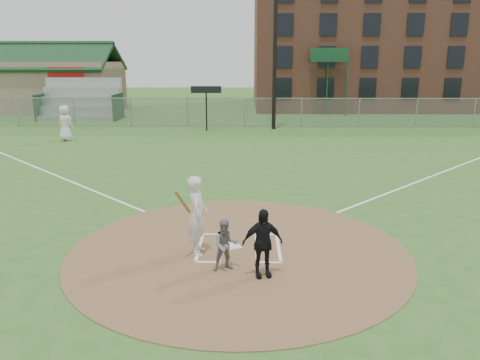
{
  "coord_description": "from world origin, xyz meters",
  "views": [
    {
      "loc": [
        0.2,
        -10.84,
        4.62
      ],
      "look_at": [
        0.0,
        2.0,
        1.3
      ],
      "focal_mm": 35.0,
      "sensor_mm": 36.0,
      "label": 1
    }
  ],
  "objects_px": {
    "catcher": "(226,245)",
    "umpire": "(262,243)",
    "home_plate": "(230,246)",
    "batter_at_plate": "(198,215)",
    "ondeck_player": "(65,123)"
  },
  "relations": [
    {
      "from": "catcher",
      "to": "batter_at_plate",
      "type": "bearing_deg",
      "value": 114.28
    },
    {
      "from": "home_plate",
      "to": "catcher",
      "type": "bearing_deg",
      "value": -92.07
    },
    {
      "from": "catcher",
      "to": "umpire",
      "type": "distance_m",
      "value": 0.88
    },
    {
      "from": "ondeck_player",
      "to": "home_plate",
      "type": "bearing_deg",
      "value": 142.38
    },
    {
      "from": "umpire",
      "to": "catcher",
      "type": "bearing_deg",
      "value": 146.94
    },
    {
      "from": "umpire",
      "to": "ondeck_player",
      "type": "distance_m",
      "value": 20.61
    },
    {
      "from": "catcher",
      "to": "ondeck_player",
      "type": "height_order",
      "value": "ondeck_player"
    },
    {
      "from": "umpire",
      "to": "ondeck_player",
      "type": "relative_size",
      "value": 0.75
    },
    {
      "from": "umpire",
      "to": "batter_at_plate",
      "type": "bearing_deg",
      "value": 128.36
    },
    {
      "from": "home_plate",
      "to": "umpire",
      "type": "relative_size",
      "value": 0.32
    },
    {
      "from": "home_plate",
      "to": "ondeck_player",
      "type": "bearing_deg",
      "value": 122.58
    },
    {
      "from": "catcher",
      "to": "batter_at_plate",
      "type": "relative_size",
      "value": 0.61
    },
    {
      "from": "home_plate",
      "to": "batter_at_plate",
      "type": "bearing_deg",
      "value": -152.68
    },
    {
      "from": "catcher",
      "to": "batter_at_plate",
      "type": "xyz_separation_m",
      "value": [
        -0.72,
        0.93,
        0.38
      ]
    },
    {
      "from": "home_plate",
      "to": "umpire",
      "type": "xyz_separation_m",
      "value": [
        0.76,
        -1.63,
        0.75
      ]
    }
  ]
}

